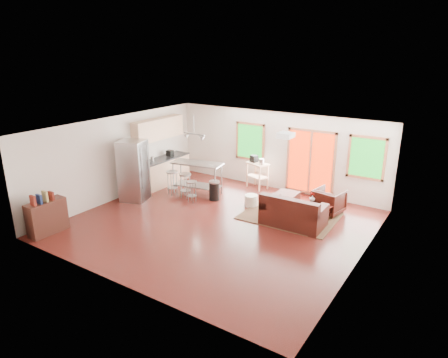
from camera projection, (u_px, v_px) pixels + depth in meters
The scene contains 29 objects.
floor at pixel (218, 224), 10.85m from camera, with size 7.50×7.00×0.02m, color #3C110E.
ceiling at pixel (217, 129), 10.03m from camera, with size 7.50×7.00×0.02m, color white.
back_wall at pixel (277, 151), 13.23m from camera, with size 7.50×0.02×2.60m, color silver.
left_wall at pixel (118, 158), 12.39m from camera, with size 0.02×7.00×2.60m, color silver.
right_wall at pixel (364, 208), 8.48m from camera, with size 0.02×7.00×2.60m, color silver.
front_wall at pixel (115, 226), 7.65m from camera, with size 7.50×0.02×2.60m, color silver.
window_left at pixel (250, 142), 13.64m from camera, with size 1.10×0.05×1.30m.
french_doors at pixel (310, 162), 12.63m from camera, with size 1.60×0.05×2.10m.
window_right at pixel (367, 158), 11.62m from camera, with size 1.10×0.05×1.30m.
rug at pixel (290, 216), 11.32m from camera, with size 2.55×1.96×0.03m, color #3F5131.
loveseat at pixel (293, 214), 10.62m from camera, with size 1.65×0.96×0.87m.
coffee_table at pixel (304, 207), 11.13m from camera, with size 1.03×0.70×0.38m.
armchair at pixel (329, 200), 11.43m from camera, with size 0.77×0.72×0.80m, color black.
ottoman at pixel (287, 199), 12.03m from camera, with size 0.62×0.62×0.41m, color black.
pouf at pixel (251, 201), 12.01m from camera, with size 0.39×0.39×0.35m, color white.
vase at pixel (312, 198), 11.33m from camera, with size 0.17×0.17×0.28m.
book at pixel (324, 202), 10.93m from camera, with size 0.21×0.03×0.28m, color maroon.
cabinets at pixel (162, 159), 13.72m from camera, with size 0.64×2.24×2.30m.
refrigerator at pixel (134, 171), 12.29m from camera, with size 0.95×0.94×1.90m.
island at pixel (197, 172), 12.91m from camera, with size 1.74×0.94×1.04m.
cup at pixel (211, 166), 12.54m from camera, with size 0.13×0.10×0.13m, color white.
bar_stool_a at pixel (172, 177), 12.83m from camera, with size 0.47×0.47×0.79m.
bar_stool_b at pixel (185, 180), 12.57m from camera, with size 0.40×0.40×0.79m.
bar_stool_c at pixel (192, 187), 12.23m from camera, with size 0.35×0.35×0.67m.
trash_can at pixel (214, 190), 12.46m from camera, with size 0.38×0.38×0.62m.
kitchen_cart at pixel (257, 166), 13.40m from camera, with size 0.84×0.68×1.11m.
bookshelf at pixel (47, 217), 10.18m from camera, with size 0.39×0.99×1.16m.
ceiling_flush at pixel (286, 135), 9.70m from camera, with size 0.35×0.35×0.12m, color white.
pendant_light at pixel (194, 137), 12.43m from camera, with size 0.80×0.18×0.79m.
Camera 1 is at (5.57, -8.21, 4.55)m, focal length 32.00 mm.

